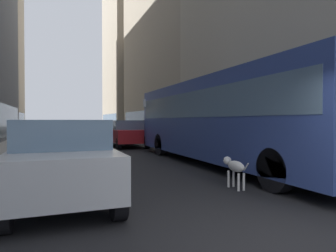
% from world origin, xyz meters
% --- Properties ---
extents(ground_plane, '(120.00, 120.00, 0.00)m').
position_xyz_m(ground_plane, '(0.00, 35.00, 0.00)').
color(ground_plane, black).
extents(sidewalk_left, '(2.40, 110.00, 0.15)m').
position_xyz_m(sidewalk_left, '(-5.70, 35.00, 0.07)').
color(sidewalk_left, gray).
rests_on(sidewalk_left, ground).
extents(sidewalk_right, '(2.40, 110.00, 0.15)m').
position_xyz_m(sidewalk_right, '(5.70, 35.00, 0.07)').
color(sidewalk_right, gray).
rests_on(sidewalk_right, ground).
extents(building_right_mid, '(10.18, 22.43, 28.17)m').
position_xyz_m(building_right_mid, '(11.90, 30.39, 14.08)').
color(building_right_mid, '#A0937F').
rests_on(building_right_mid, ground).
extents(building_right_far, '(11.22, 15.84, 28.20)m').
position_xyz_m(building_right_far, '(11.90, 51.91, 14.09)').
color(building_right_far, '#A0937F').
rests_on(building_right_far, ground).
extents(transit_bus, '(2.78, 11.53, 3.05)m').
position_xyz_m(transit_bus, '(2.80, 6.75, 1.78)').
color(transit_bus, '#33478C').
rests_on(transit_bus, ground).
extents(car_silver_sedan, '(1.86, 4.72, 1.62)m').
position_xyz_m(car_silver_sedan, '(-2.80, 3.89, 0.83)').
color(car_silver_sedan, '#B7BABF').
rests_on(car_silver_sedan, ground).
extents(car_yellow_taxi, '(1.74, 4.45, 1.62)m').
position_xyz_m(car_yellow_taxi, '(-1.20, 41.97, 0.82)').
color(car_yellow_taxi, yellow).
rests_on(car_yellow_taxi, ground).
extents(car_white_van, '(1.95, 4.55, 1.62)m').
position_xyz_m(car_white_van, '(1.20, 32.47, 0.83)').
color(car_white_van, silver).
rests_on(car_white_van, ground).
extents(car_black_suv, '(1.73, 4.44, 1.62)m').
position_xyz_m(car_black_suv, '(-2.80, 26.08, 0.82)').
color(car_black_suv, black).
rests_on(car_black_suv, ground).
extents(car_red_coupe, '(1.89, 4.46, 1.62)m').
position_xyz_m(car_red_coupe, '(1.20, 15.37, 0.82)').
color(car_red_coupe, red).
rests_on(car_red_coupe, ground).
extents(dalmatian_dog, '(0.22, 0.96, 0.72)m').
position_xyz_m(dalmatian_dog, '(1.05, 3.27, 0.51)').
color(dalmatian_dog, white).
rests_on(dalmatian_dog, ground).
extents(traffic_light_near, '(0.24, 0.40, 3.40)m').
position_xyz_m(traffic_light_near, '(4.90, 3.87, 2.44)').
color(traffic_light_near, black).
rests_on(traffic_light_near, sidewalk_right).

